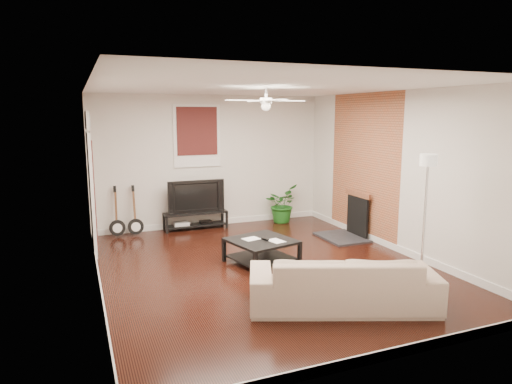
{
  "coord_description": "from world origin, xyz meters",
  "views": [
    {
      "loc": [
        -2.7,
        -6.34,
        2.4
      ],
      "look_at": [
        0.0,
        0.4,
        1.15
      ],
      "focal_mm": 31.8,
      "sensor_mm": 36.0,
      "label": 1
    }
  ],
  "objects": [
    {
      "name": "floor_lamp",
      "position": [
        1.67,
        -1.62,
        0.94
      ],
      "size": [
        0.4,
        0.4,
        1.89
      ],
      "primitive_type": null,
      "rotation": [
        0.0,
        0.0,
        -0.38
      ],
      "color": "silver",
      "rests_on": "floor"
    },
    {
      "name": "window_back",
      "position": [
        -0.3,
        2.97,
        1.95
      ],
      "size": [
        1.0,
        0.06,
        1.3
      ],
      "primitive_type": "cube",
      "color": "#39110F",
      "rests_on": "wall_back"
    },
    {
      "name": "fireplace",
      "position": [
        2.2,
        1.0,
        0.46
      ],
      "size": [
        0.8,
        1.1,
        0.92
      ],
      "primitive_type": "cube",
      "color": "black",
      "rests_on": "floor"
    },
    {
      "name": "tv_stand",
      "position": [
        -0.42,
        2.78,
        0.19
      ],
      "size": [
        1.33,
        0.35,
        0.37
      ],
      "primitive_type": "cube",
      "color": "black",
      "rests_on": "floor"
    },
    {
      "name": "sofa",
      "position": [
        0.32,
        -1.72,
        0.34
      ],
      "size": [
        2.48,
        1.69,
        0.67
      ],
      "primitive_type": "imported",
      "rotation": [
        0.0,
        0.0,
        2.77
      ],
      "color": "#BCAA8D",
      "rests_on": "floor"
    },
    {
      "name": "guitar_left",
      "position": [
        -2.01,
        2.75,
        0.51
      ],
      "size": [
        0.34,
        0.26,
        1.01
      ],
      "primitive_type": null,
      "rotation": [
        0.0,
        0.0,
        -0.13
      ],
      "color": "black",
      "rests_on": "floor"
    },
    {
      "name": "guitar_right",
      "position": [
        -1.66,
        2.72,
        0.51
      ],
      "size": [
        0.32,
        0.23,
        1.01
      ],
      "primitive_type": null,
      "rotation": [
        0.0,
        0.0,
        -0.02
      ],
      "color": "black",
      "rests_on": "floor"
    },
    {
      "name": "potted_plant",
      "position": [
        1.53,
        2.69,
        0.42
      ],
      "size": [
        0.98,
        0.99,
        0.83
      ],
      "primitive_type": "imported",
      "rotation": [
        0.0,
        0.0,
        0.89
      ],
      "color": "#1B5F1B",
      "rests_on": "floor"
    },
    {
      "name": "brick_accent",
      "position": [
        2.49,
        1.0,
        1.4
      ],
      "size": [
        0.02,
        2.2,
        2.8
      ],
      "primitive_type": "cube",
      "color": "#AD5C38",
      "rests_on": "floor"
    },
    {
      "name": "door_left",
      "position": [
        -2.46,
        1.9,
        1.25
      ],
      "size": [
        0.08,
        1.0,
        2.5
      ],
      "primitive_type": "cube",
      "color": "white",
      "rests_on": "wall_left"
    },
    {
      "name": "room",
      "position": [
        0.0,
        0.0,
        1.4
      ],
      "size": [
        5.01,
        6.01,
        2.81
      ],
      "color": "black",
      "rests_on": "ground"
    },
    {
      "name": "tv",
      "position": [
        -0.42,
        2.8,
        0.72
      ],
      "size": [
        1.19,
        0.16,
        0.68
      ],
      "primitive_type": "imported",
      "color": "black",
      "rests_on": "tv_stand"
    },
    {
      "name": "ceiling_fan",
      "position": [
        0.0,
        0.0,
        2.6
      ],
      "size": [
        1.24,
        1.24,
        0.32
      ],
      "primitive_type": null,
      "color": "white",
      "rests_on": "ceiling"
    },
    {
      "name": "coffee_table",
      "position": [
        0.02,
        0.21,
        0.2
      ],
      "size": [
        1.14,
        1.14,
        0.39
      ],
      "primitive_type": "cube",
      "rotation": [
        0.0,
        0.0,
        0.25
      ],
      "color": "black",
      "rests_on": "floor"
    }
  ]
}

